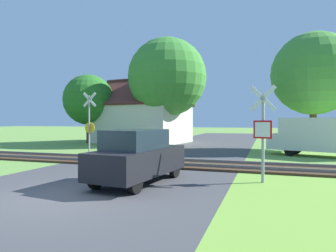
{
  "coord_description": "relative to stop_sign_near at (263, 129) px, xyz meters",
  "views": [
    {
      "loc": [
        5.25,
        -6.77,
        2.09
      ],
      "look_at": [
        0.5,
        7.62,
        1.8
      ],
      "focal_mm": 32.0,
      "sensor_mm": 36.0,
      "label": 1
    }
  ],
  "objects": [
    {
      "name": "tree_right",
      "position": [
        3.17,
        12.34,
        3.5
      ],
      "size": [
        5.68,
        5.68,
        8.15
      ],
      "color": "#513823",
      "rests_on": "ground"
    },
    {
      "name": "crossing_sign_far",
      "position": [
        -9.84,
        4.88,
        0.23
      ],
      "size": [
        0.88,
        0.13,
        3.75
      ],
      "rotation": [
        0.0,
        0.0,
        0.02
      ],
      "color": "#9E9EA5",
      "rests_on": "ground"
    },
    {
      "name": "ground_plane",
      "position": [
        -5.14,
        -3.66,
        -1.8
      ],
      "size": [
        160.0,
        160.0,
        0.0
      ],
      "primitive_type": "plane",
      "color": "#6B9942"
    },
    {
      "name": "parked_car",
      "position": [
        -3.94,
        -1.33,
        -0.9
      ],
      "size": [
        2.12,
        4.17,
        1.78
      ],
      "rotation": [
        0.0,
        0.0,
        -0.12
      ],
      "color": "black",
      "rests_on": "ground"
    },
    {
      "name": "house",
      "position": [
        -11.04,
        15.62,
        0.18
      ],
      "size": [
        9.05,
        7.71,
        6.11
      ],
      "rotation": [
        0.0,
        0.0,
        -0.16
      ],
      "color": "beige",
      "rests_on": "ground"
    },
    {
      "name": "tree_left",
      "position": [
        -15.6,
        13.64,
        2.19
      ],
      "size": [
        4.65,
        4.65,
        6.33
      ],
      "color": "#513823",
      "rests_on": "ground"
    },
    {
      "name": "stop_sign_near",
      "position": [
        0.0,
        0.0,
        0.0
      ],
      "size": [
        0.86,
        0.23,
        3.25
      ],
      "rotation": [
        0.0,
        0.0,
        2.92
      ],
      "color": "#9E9EA5",
      "rests_on": "ground"
    },
    {
      "name": "rail_track",
      "position": [
        -5.14,
        2.96,
        -1.74
      ],
      "size": [
        60.0,
        2.6,
        0.22
      ],
      "color": "#422D1E",
      "rests_on": "ground"
    },
    {
      "name": "mail_truck",
      "position": [
        2.87,
        8.74,
        -0.56
      ],
      "size": [
        5.23,
        3.19,
        2.24
      ],
      "rotation": [
        0.0,
        0.0,
        1.28
      ],
      "color": "silver",
      "rests_on": "ground"
    },
    {
      "name": "road_asphalt",
      "position": [
        -5.14,
        -1.66,
        -1.79
      ],
      "size": [
        8.37,
        80.0,
        0.01
      ],
      "primitive_type": "cube",
      "color": "#424244",
      "rests_on": "ground"
    },
    {
      "name": "tree_center",
      "position": [
        -8.08,
        14.15,
        4.02
      ],
      "size": [
        6.77,
        6.77,
        9.21
      ],
      "color": "#513823",
      "rests_on": "ground"
    }
  ]
}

